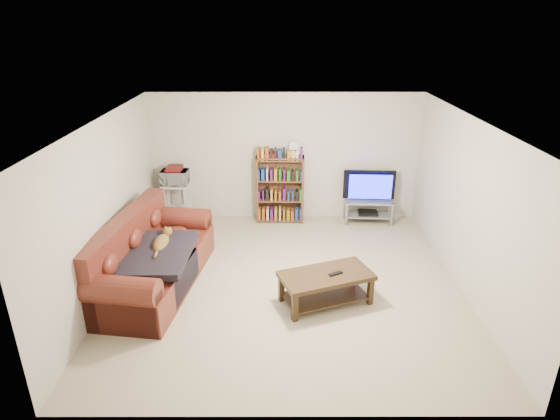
{
  "coord_description": "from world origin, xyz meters",
  "views": [
    {
      "loc": [
        -0.11,
        -5.97,
        3.63
      ],
      "look_at": [
        -0.1,
        0.4,
        1.0
      ],
      "focal_mm": 30.0,
      "sensor_mm": 36.0,
      "label": 1
    }
  ],
  "objects_px": {
    "sofa": "(149,262)",
    "bookshelf": "(280,188)",
    "coffee_table": "(326,282)",
    "tv_stand": "(368,207)"
  },
  "relations": [
    {
      "from": "coffee_table",
      "to": "tv_stand",
      "type": "xyz_separation_m",
      "value": [
        1.05,
        2.72,
        -0.0
      ]
    },
    {
      "from": "sofa",
      "to": "bookshelf",
      "type": "relative_size",
      "value": 2.01
    },
    {
      "from": "sofa",
      "to": "bookshelf",
      "type": "height_order",
      "value": "bookshelf"
    },
    {
      "from": "sofa",
      "to": "tv_stand",
      "type": "height_order",
      "value": "sofa"
    },
    {
      "from": "coffee_table",
      "to": "bookshelf",
      "type": "bearing_deg",
      "value": 82.2
    },
    {
      "from": "sofa",
      "to": "tv_stand",
      "type": "distance_m",
      "value": 4.22
    },
    {
      "from": "coffee_table",
      "to": "sofa",
      "type": "bearing_deg",
      "value": 149.03
    },
    {
      "from": "sofa",
      "to": "coffee_table",
      "type": "relative_size",
      "value": 1.89
    },
    {
      "from": "sofa",
      "to": "bookshelf",
      "type": "xyz_separation_m",
      "value": [
        1.9,
        2.31,
        0.3
      ]
    },
    {
      "from": "tv_stand",
      "to": "bookshelf",
      "type": "height_order",
      "value": "bookshelf"
    }
  ]
}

